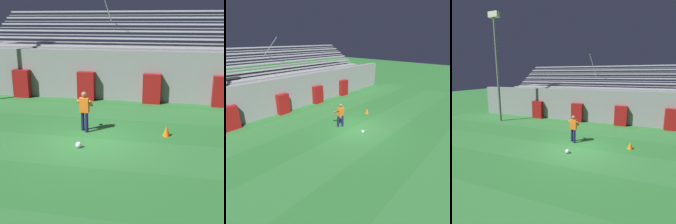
{
  "view_description": "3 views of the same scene",
  "coord_description": "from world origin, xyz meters",
  "views": [
    {
      "loc": [
        2.93,
        -10.76,
        4.44
      ],
      "look_at": [
        0.55,
        1.32,
        0.78
      ],
      "focal_mm": 50.0,
      "sensor_mm": 36.0,
      "label": 1
    },
    {
      "loc": [
        -9.24,
        -6.97,
        5.71
      ],
      "look_at": [
        -0.64,
        1.05,
        1.09
      ],
      "focal_mm": 30.0,
      "sensor_mm": 36.0,
      "label": 2
    },
    {
      "loc": [
        2.93,
        -9.5,
        4.07
      ],
      "look_at": [
        -1.25,
        1.27,
        1.77
      ],
      "focal_mm": 30.0,
      "sensor_mm": 36.0,
      "label": 3
    }
  ],
  "objects": [
    {
      "name": "back_wall",
      "position": [
        0.0,
        6.5,
        1.4
      ],
      "size": [
        24.0,
        0.6,
        2.8
      ],
      "primitive_type": "cube",
      "color": "gray",
      "rests_on": "ground"
    },
    {
      "name": "turf_stripe_mid",
      "position": [
        0.0,
        -1.05,
        0.0
      ],
      "size": [
        28.0,
        2.47,
        0.01
      ],
      "primitive_type": "cube",
      "color": "#337A38",
      "rests_on": "ground"
    },
    {
      "name": "ground_plane",
      "position": [
        0.0,
        0.0,
        0.0
      ],
      "size": [
        80.0,
        80.0,
        0.0
      ],
      "primitive_type": "plane",
      "color": "#2D7533"
    },
    {
      "name": "padding_pillar_gate_right",
      "position": [
        1.85,
        5.95,
        0.81
      ],
      "size": [
        0.97,
        0.44,
        1.62
      ],
      "primitive_type": "cube",
      "color": "maroon",
      "rests_on": "ground"
    },
    {
      "name": "padding_pillar_far_left",
      "position": [
        -5.77,
        5.95,
        0.81
      ],
      "size": [
        0.97,
        0.44,
        1.62
      ],
      "primitive_type": "cube",
      "color": "maroon",
      "rests_on": "ground"
    },
    {
      "name": "padding_pillar_gate_left",
      "position": [
        -1.85,
        5.95,
        0.81
      ],
      "size": [
        0.97,
        0.44,
        1.62
      ],
      "primitive_type": "cube",
      "color": "maroon",
      "rests_on": "ground"
    },
    {
      "name": "bleacher_stand",
      "position": [
        -0.0,
        9.19,
        1.51
      ],
      "size": [
        18.0,
        4.75,
        5.83
      ],
      "color": "gray",
      "rests_on": "ground"
    },
    {
      "name": "soccer_ball",
      "position": [
        -0.26,
        -0.79,
        0.11
      ],
      "size": [
        0.22,
        0.22,
        0.22
      ],
      "primitive_type": "sphere",
      "color": "white",
      "rests_on": "ground"
    },
    {
      "name": "turf_stripe_far",
      "position": [
        0.0,
        3.9,
        0.0
      ],
      "size": [
        28.0,
        2.47,
        0.01
      ],
      "primitive_type": "cube",
      "color": "#337A38",
      "rests_on": "ground"
    },
    {
      "name": "floodlight_pole",
      "position": [
        -8.35,
        3.75,
        5.66
      ],
      "size": [
        0.9,
        0.36,
        9.1
      ],
      "color": "slate",
      "rests_on": "ground"
    },
    {
      "name": "padding_pillar_far_right",
      "position": [
        5.51,
        5.95,
        0.81
      ],
      "size": [
        0.97,
        0.44,
        1.62
      ],
      "primitive_type": "cube",
      "color": "maroon",
      "rests_on": "ground"
    },
    {
      "name": "goalkeeper",
      "position": [
        -0.51,
        0.95,
        0.95
      ],
      "size": [
        0.57,
        0.57,
        1.67
      ],
      "color": "#19194C",
      "rests_on": "ground"
    },
    {
      "name": "traffic_cone",
      "position": [
        2.81,
        1.02,
        0.21
      ],
      "size": [
        0.3,
        0.3,
        0.42
      ],
      "primitive_type": "cone",
      "color": "orange",
      "rests_on": "ground"
    }
  ]
}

